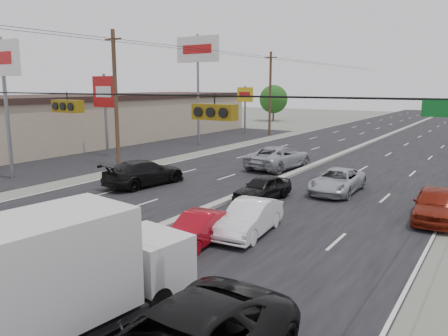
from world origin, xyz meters
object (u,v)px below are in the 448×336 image
(pole_sign_far, at_px, (245,99))
(red_sedan, at_px, (198,229))
(utility_pole_left_b, at_px, (116,98))
(pole_sign_mid, at_px, (105,96))
(queue_car_c, at_px, (337,181))
(box_truck, at_px, (61,276))
(queue_car_b, at_px, (250,218))
(queue_car_e, at_px, (435,205))
(pole_sign_billboard, at_px, (198,56))
(utility_pole_left_c, at_px, (270,93))
(queue_car_a, at_px, (263,188))
(oncoming_near, at_px, (144,173))
(tree_left_far, at_px, (274,99))
(pole_sign_near, at_px, (3,69))
(tan_sedan, at_px, (60,297))
(oncoming_far, at_px, (279,157))

(pole_sign_far, xyz_separation_m, red_sedan, (18.39, -35.12, -3.80))
(utility_pole_left_b, bearing_deg, red_sedan, -34.19)
(pole_sign_mid, distance_m, red_sedan, 23.84)
(queue_car_c, bearing_deg, box_truck, -93.14)
(queue_car_b, height_order, queue_car_e, queue_car_e)
(queue_car_b, distance_m, queue_car_e, 8.64)
(pole_sign_billboard, xyz_separation_m, box_truck, (17.98, -30.03, -7.25))
(pole_sign_far, bearing_deg, utility_pole_left_c, 0.00)
(box_truck, relative_size, queue_car_a, 1.68)
(pole_sign_billboard, height_order, oncoming_near, pole_sign_billboard)
(tree_left_far, height_order, queue_car_b, tree_left_far)
(red_sedan, xyz_separation_m, queue_car_b, (1.11, 2.06, 0.08))
(pole_sign_near, distance_m, pole_sign_billboard, 20.09)
(queue_car_c, bearing_deg, queue_car_e, -27.89)
(utility_pole_left_c, xyz_separation_m, pole_sign_near, (-2.50, -32.00, 1.91))
(utility_pole_left_b, bearing_deg, queue_car_c, 2.80)
(queue_car_c, xyz_separation_m, queue_car_e, (5.42, -2.76, 0.08))
(pole_sign_far, relative_size, box_truck, 0.93)
(pole_sign_near, xyz_separation_m, box_truck, (18.48, -10.03, -5.40))
(pole_sign_mid, height_order, pole_sign_billboard, pole_sign_billboard)
(oncoming_near, bearing_deg, utility_pole_left_c, -70.20)
(queue_car_a, distance_m, oncoming_near, 7.76)
(pole_sign_billboard, height_order, box_truck, pole_sign_billboard)
(pole_sign_near, relative_size, queue_car_a, 2.34)
(tan_sedan, bearing_deg, pole_sign_mid, 139.82)
(pole_sign_mid, bearing_deg, pole_sign_near, -78.69)
(utility_pole_left_b, bearing_deg, oncoming_far, 28.32)
(box_truck, relative_size, oncoming_near, 1.19)
(red_sedan, relative_size, queue_car_b, 0.88)
(oncoming_near, bearing_deg, box_truck, 134.15)
(utility_pole_left_c, xyz_separation_m, queue_car_c, (16.68, -24.19, -4.44))
(queue_car_c, bearing_deg, queue_car_a, -127.28)
(queue_car_b, bearing_deg, queue_car_e, 38.95)
(queue_car_c, distance_m, oncoming_near, 11.45)
(tan_sedan, bearing_deg, red_sedan, 99.68)
(utility_pole_left_c, relative_size, tan_sedan, 1.75)
(utility_pole_left_c, distance_m, pole_sign_near, 32.15)
(box_truck, bearing_deg, queue_car_c, 94.53)
(queue_car_b, relative_size, queue_car_e, 0.94)
(pole_sign_near, relative_size, queue_car_e, 2.03)
(utility_pole_left_c, distance_m, pole_sign_far, 3.57)
(pole_sign_near, bearing_deg, queue_car_b, -3.29)
(pole_sign_far, bearing_deg, pole_sign_mid, -92.60)
(queue_car_c, bearing_deg, tan_sedan, -94.76)
(utility_pole_left_b, xyz_separation_m, pole_sign_mid, (-4.50, 3.00, 0.01))
(red_sedan, xyz_separation_m, oncoming_far, (-4.25, 15.86, 0.22))
(pole_sign_near, distance_m, oncoming_far, 19.33)
(pole_sign_far, distance_m, box_truck, 46.41)
(tan_sedan, xyz_separation_m, queue_car_a, (-1.60, 13.79, -0.18))
(queue_car_b, xyz_separation_m, queue_car_e, (6.10, 6.12, 0.07))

